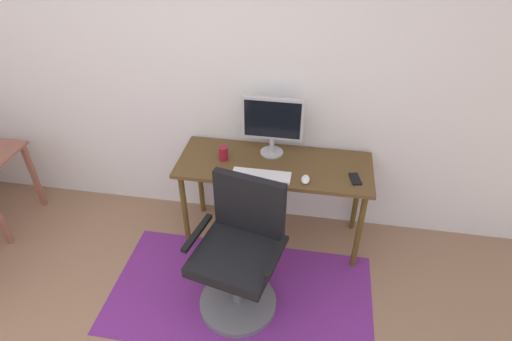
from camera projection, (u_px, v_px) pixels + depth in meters
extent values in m
cube|color=white|center=(230.00, 75.00, 3.18)|extent=(6.00, 0.10, 2.60)
cube|color=#71287D|center=(241.00, 293.00, 3.11)|extent=(1.93, 1.02, 0.01)
cube|color=brown|center=(274.00, 165.00, 3.17)|extent=(1.47, 0.56, 0.03)
cylinder|color=#554017|center=(185.00, 212.00, 3.31)|extent=(0.04, 0.04, 0.73)
cylinder|color=#554017|center=(359.00, 232.00, 3.12)|extent=(0.04, 0.04, 0.73)
cylinder|color=#554017|center=(200.00, 179.00, 3.66)|extent=(0.04, 0.04, 0.73)
cylinder|color=#554017|center=(357.00, 195.00, 3.48)|extent=(0.04, 0.04, 0.73)
cylinder|color=#B2B2B7|center=(272.00, 152.00, 3.27)|extent=(0.18, 0.18, 0.01)
cylinder|color=#B2B2B7|center=(272.00, 145.00, 3.23)|extent=(0.04, 0.04, 0.13)
cube|color=#B7B7BC|center=(273.00, 119.00, 3.10)|extent=(0.46, 0.04, 0.34)
cube|color=black|center=(272.00, 120.00, 3.08)|extent=(0.42, 0.00, 0.30)
cube|color=white|center=(261.00, 175.00, 3.02)|extent=(0.43, 0.13, 0.02)
ellipsoid|color=white|center=(305.00, 179.00, 2.97)|extent=(0.06, 0.10, 0.03)
cylinder|color=maroon|center=(224.00, 153.00, 3.17)|extent=(0.07, 0.07, 0.11)
cube|color=black|center=(355.00, 179.00, 2.99)|extent=(0.10, 0.15, 0.01)
cylinder|color=slate|center=(238.00, 302.00, 3.02)|extent=(0.55, 0.55, 0.05)
cylinder|color=slate|center=(237.00, 281.00, 2.88)|extent=(0.06, 0.06, 0.42)
cube|color=black|center=(236.00, 256.00, 2.73)|extent=(0.62, 0.62, 0.08)
cube|color=black|center=(249.00, 204.00, 2.75)|extent=(0.49, 0.16, 0.44)
cube|color=black|center=(197.00, 233.00, 2.75)|extent=(0.12, 0.36, 0.03)
cube|color=black|center=(277.00, 256.00, 2.58)|extent=(0.12, 0.36, 0.03)
cube|color=#915644|center=(34.00, 176.00, 3.75)|extent=(0.04, 0.04, 0.66)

